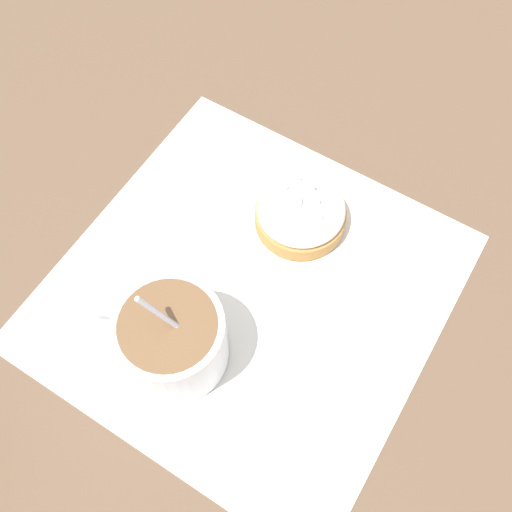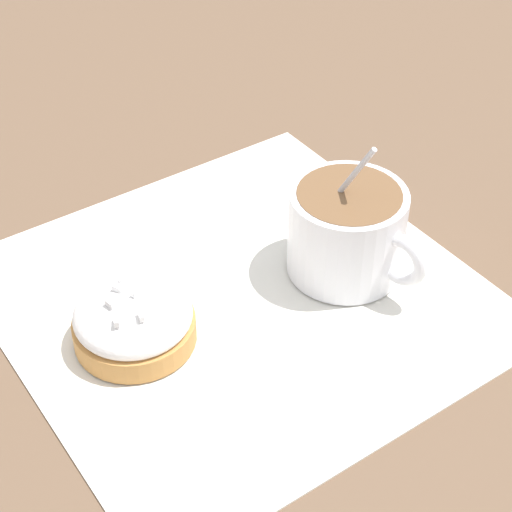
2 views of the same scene
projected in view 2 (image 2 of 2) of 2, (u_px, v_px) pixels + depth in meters
ground_plane at (239, 298)px, 0.60m from camera, size 3.00×3.00×0.00m
paper_napkin at (239, 297)px, 0.60m from camera, size 0.33×0.32×0.00m
coffee_cup at (348, 229)px, 0.60m from camera, size 0.08×0.11×0.11m
frosted_pastry at (136, 324)px, 0.55m from camera, size 0.08×0.08×0.04m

